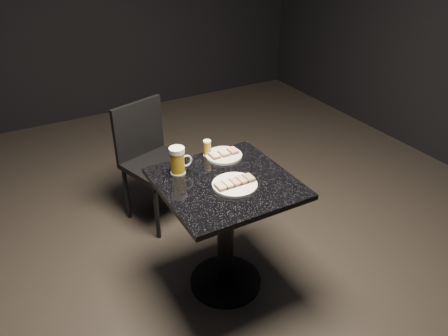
{
  "coord_description": "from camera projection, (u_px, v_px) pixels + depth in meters",
  "views": [
    {
      "loc": [
        -0.98,
        -1.73,
        2.0
      ],
      "look_at": [
        0.0,
        0.02,
        0.82
      ],
      "focal_mm": 35.0,
      "sensor_mm": 36.0,
      "label": 1
    }
  ],
  "objects": [
    {
      "name": "canapes_on_plate_large",
      "position": [
        235.0,
        182.0,
        2.3
      ],
      "size": [
        0.22,
        0.07,
        0.02
      ],
      "color": "#4C3521",
      "rests_on": "plate_large"
    },
    {
      "name": "beer_tumbler",
      "position": [
        207.0,
        148.0,
        2.57
      ],
      "size": [
        0.05,
        0.05,
        0.1
      ],
      "color": "silver",
      "rests_on": "table"
    },
    {
      "name": "plate_large",
      "position": [
        235.0,
        185.0,
        2.3
      ],
      "size": [
        0.24,
        0.24,
        0.01
      ],
      "primitive_type": "cylinder",
      "color": "white",
      "rests_on": "table"
    },
    {
      "name": "chair",
      "position": [
        151.0,
        156.0,
        3.11
      ],
      "size": [
        0.51,
        0.51,
        0.87
      ],
      "color": "black",
      "rests_on": "floor"
    },
    {
      "name": "plate_small",
      "position": [
        224.0,
        155.0,
        2.58
      ],
      "size": [
        0.22,
        0.22,
        0.01
      ],
      "primitive_type": "cylinder",
      "color": "white",
      "rests_on": "table"
    },
    {
      "name": "table",
      "position": [
        226.0,
        217.0,
        2.47
      ],
      "size": [
        0.7,
        0.7,
        0.75
      ],
      "color": "black",
      "rests_on": "floor"
    },
    {
      "name": "floor",
      "position": [
        226.0,
        282.0,
        2.73
      ],
      "size": [
        6.0,
        6.0,
        0.0
      ],
      "primitive_type": "plane",
      "color": "black",
      "rests_on": "ground"
    },
    {
      "name": "beer_mug",
      "position": [
        178.0,
        161.0,
        2.38
      ],
      "size": [
        0.12,
        0.09,
        0.16
      ],
      "color": "silver",
      "rests_on": "table"
    },
    {
      "name": "canapes_on_plate_small",
      "position": [
        224.0,
        153.0,
        2.57
      ],
      "size": [
        0.17,
        0.07,
        0.02
      ],
      "color": "#4C3521",
      "rests_on": "plate_small"
    }
  ]
}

